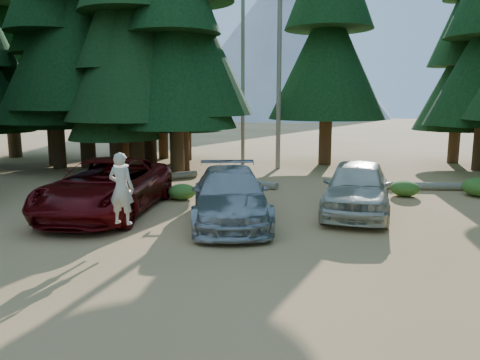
{
  "coord_description": "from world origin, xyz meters",
  "views": [
    {
      "loc": [
        1.06,
        -10.24,
        3.68
      ],
      "look_at": [
        -0.22,
        3.65,
        1.25
      ],
      "focal_mm": 35.0,
      "sensor_mm": 36.0,
      "label": 1
    }
  ],
  "objects": [
    {
      "name": "snag_back",
      "position": [
        -1.2,
        16.0,
        5.0
      ],
      "size": [
        0.2,
        0.2,
        10.0
      ],
      "primitive_type": "cylinder",
      "color": "gray",
      "rests_on": "ground"
    },
    {
      "name": "log_left",
      "position": [
        -4.86,
        10.07,
        0.16
      ],
      "size": [
        3.84,
        2.85,
        0.32
      ],
      "primitive_type": "cylinder",
      "rotation": [
        0.0,
        1.57,
        0.62
      ],
      "color": "gray",
      "rests_on": "ground"
    },
    {
      "name": "snag_front",
      "position": [
        0.8,
        14.5,
        6.0
      ],
      "size": [
        0.24,
        0.24,
        12.0
      ],
      "primitive_type": "cylinder",
      "color": "gray",
      "rests_on": "ground"
    },
    {
      "name": "shrub_far_right",
      "position": [
        8.6,
        8.05,
        0.36
      ],
      "size": [
        1.3,
        1.3,
        0.72
      ],
      "primitive_type": "ellipsoid",
      "color": "#2B591A",
      "rests_on": "ground"
    },
    {
      "name": "red_pickup",
      "position": [
        -4.61,
        4.16,
        0.88
      ],
      "size": [
        3.07,
        6.41,
        1.76
      ],
      "primitive_type": "imported",
      "rotation": [
        0.0,
        0.0,
        -0.02
      ],
      "color": "#59070A",
      "rests_on": "ground"
    },
    {
      "name": "log_mid",
      "position": [
        -0.65,
        9.61,
        0.15
      ],
      "size": [
        3.15,
        2.4,
        0.3
      ],
      "primitive_type": "cylinder",
      "rotation": [
        0.0,
        1.57,
        -0.63
      ],
      "color": "gray",
      "rests_on": "ground"
    },
    {
      "name": "ground",
      "position": [
        0.0,
        0.0,
        0.0
      ],
      "size": [
        160.0,
        160.0,
        0.0
      ],
      "primitive_type": "plane",
      "color": "olive",
      "rests_on": "ground"
    },
    {
      "name": "silver_minivan_right",
      "position": [
        3.47,
        4.87,
        0.86
      ],
      "size": [
        2.97,
        5.36,
        1.72
      ],
      "primitive_type": "imported",
      "rotation": [
        0.0,
        0.0,
        -0.19
      ],
      "color": "beige",
      "rests_on": "ground"
    },
    {
      "name": "shrub_far_left",
      "position": [
        -3.82,
        6.8,
        0.22
      ],
      "size": [
        0.81,
        0.81,
        0.44
      ],
      "primitive_type": "ellipsoid",
      "color": "#2B591A",
      "rests_on": "ground"
    },
    {
      "name": "shrub_center_left",
      "position": [
        -2.63,
        6.44,
        0.29
      ],
      "size": [
        1.04,
        1.04,
        0.57
      ],
      "primitive_type": "ellipsoid",
      "color": "#2B591A",
      "rests_on": "ground"
    },
    {
      "name": "shrub_center_right",
      "position": [
        3.69,
        8.23,
        0.26
      ],
      "size": [
        0.96,
        0.96,
        0.53
      ],
      "primitive_type": "ellipsoid",
      "color": "#2B591A",
      "rests_on": "ground"
    },
    {
      "name": "shrub_right",
      "position": [
        5.73,
        7.8,
        0.3
      ],
      "size": [
        1.07,
        1.07,
        0.59
      ],
      "primitive_type": "ellipsoid",
      "color": "#2B591A",
      "rests_on": "ground"
    },
    {
      "name": "log_right",
      "position": [
        6.8,
        9.13,
        0.16
      ],
      "size": [
        4.95,
        0.38,
        0.32
      ],
      "primitive_type": "cylinder",
      "rotation": [
        0.0,
        1.57,
        0.01
      ],
      "color": "gray",
      "rests_on": "ground"
    },
    {
      "name": "silver_minivan_center",
      "position": [
        -0.51,
        3.52,
        0.8
      ],
      "size": [
        3.04,
        5.77,
        1.59
      ],
      "primitive_type": "imported",
      "rotation": [
        0.0,
        0.0,
        0.15
      ],
      "color": "#9FA2A7",
      "rests_on": "ground"
    },
    {
      "name": "forest_belt_north",
      "position": [
        0.0,
        15.0,
        0.0
      ],
      "size": [
        36.0,
        7.0,
        22.0
      ],
      "primitive_type": null,
      "color": "black",
      "rests_on": "ground"
    },
    {
      "name": "frisbee_player",
      "position": [
        -2.98,
        1.0,
        1.45
      ],
      "size": [
        0.74,
        0.55,
        1.84
      ],
      "rotation": [
        0.0,
        0.0,
        2.97
      ],
      "color": "beige",
      "rests_on": "ground"
    },
    {
      "name": "mountain_peak",
      "position": [
        -2.59,
        88.23,
        12.71
      ],
      "size": [
        48.0,
        50.0,
        28.0
      ],
      "color": "#9A9BA2",
      "rests_on": "ground"
    },
    {
      "name": "shrub_left",
      "position": [
        -4.62,
        8.25,
        0.21
      ],
      "size": [
        0.77,
        0.77,
        0.43
      ],
      "primitive_type": "ellipsoid",
      "color": "#2B591A",
      "rests_on": "ground"
    }
  ]
}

